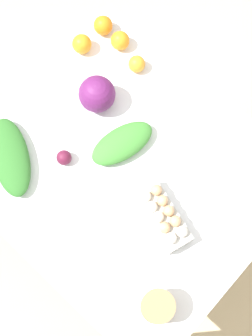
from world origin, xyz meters
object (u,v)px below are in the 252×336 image
object	(u,v)px
paper_bag	(158,307)
beet_root	(64,158)
cabbage_purple	(97,94)
greens_bunch_beet_tops	(122,143)
orange_0	(120,41)
orange_3	(82,44)
greens_bunch_kale	(11,157)
orange_2	(137,64)
orange_1	(103,25)
egg_carton	(163,216)

from	to	relation	value
paper_bag	beet_root	world-z (taller)	paper_bag
beet_root	cabbage_purple	bearing A→B (deg)	-74.09
greens_bunch_beet_tops	orange_0	distance (m)	0.45
greens_bunch_beet_tops	orange_3	world-z (taller)	orange_3
greens_bunch_beet_tops	orange_3	bearing A→B (deg)	-26.34
greens_bunch_kale	orange_0	bearing A→B (deg)	-86.71
orange_0	orange_2	distance (m)	0.13
beet_root	orange_0	size ratio (longest dim) A/B	0.74
orange_3	paper_bag	bearing A→B (deg)	148.18
cabbage_purple	orange_0	distance (m)	0.28
beet_root	orange_1	world-z (taller)	orange_1
greens_bunch_beet_tops	orange_2	bearing A→B (deg)	-56.99
egg_carton	orange_1	size ratio (longest dim) A/B	3.41
egg_carton	greens_bunch_beet_tops	bearing A→B (deg)	177.28
beet_root	orange_1	size ratio (longest dim) A/B	0.73
paper_bag	orange_2	size ratio (longest dim) A/B	1.65
greens_bunch_kale	orange_3	size ratio (longest dim) A/B	4.05
orange_0	orange_2	size ratio (longest dim) A/B	1.13
greens_bunch_beet_tops	orange_1	xyz separation A→B (m)	(0.41, -0.33, 0.01)
beet_root	orange_0	bearing A→B (deg)	-70.03
orange_0	orange_1	xyz separation A→B (m)	(0.10, -0.01, 0.00)
egg_carton	orange_3	xyz separation A→B (m)	(0.72, -0.31, -0.00)
paper_bag	cabbage_purple	bearing A→B (deg)	-31.88
orange_1	orange_3	xyz separation A→B (m)	(0.00, 0.12, 0.00)
cabbage_purple	beet_root	bearing A→B (deg)	105.91
paper_bag	beet_root	bearing A→B (deg)	-15.19
paper_bag	orange_3	world-z (taller)	paper_bag
orange_2	orange_0	bearing A→B (deg)	-14.83
greens_bunch_beet_tops	orange_1	bearing A→B (deg)	-38.60
greens_bunch_kale	orange_0	xyz separation A→B (m)	(0.04, -0.65, 0.01)
cabbage_purple	orange_2	distance (m)	0.22
orange_1	greens_bunch_beet_tops	bearing A→B (deg)	141.40
egg_carton	paper_bag	xyz separation A→B (m)	(-0.19, 0.25, 0.01)
greens_bunch_kale	orange_2	bearing A→B (deg)	-97.80
orange_0	orange_2	bearing A→B (deg)	165.17
paper_bag	greens_bunch_beet_tops	world-z (taller)	paper_bag
egg_carton	greens_bunch_kale	size ratio (longest dim) A/B	0.84
paper_bag	orange_2	distance (m)	0.95
cabbage_purple	orange_3	size ratio (longest dim) A/B	1.80
cabbage_purple	orange_1	size ratio (longest dim) A/B	1.80
orange_1	orange_3	size ratio (longest dim) A/B	1.00
paper_bag	greens_bunch_kale	distance (m)	0.77
paper_bag	orange_0	xyz separation A→B (m)	(0.81, -0.68, -0.01)
cabbage_purple	greens_bunch_kale	bearing A→B (deg)	79.40
beet_root	orange_2	distance (m)	0.49
orange_0	egg_carton	bearing A→B (deg)	144.75
greens_bunch_kale	orange_3	bearing A→B (deg)	-75.11
egg_carton	orange_1	bearing A→B (deg)	165.61
egg_carton	greens_bunch_kale	world-z (taller)	egg_carton
orange_1	orange_3	world-z (taller)	same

